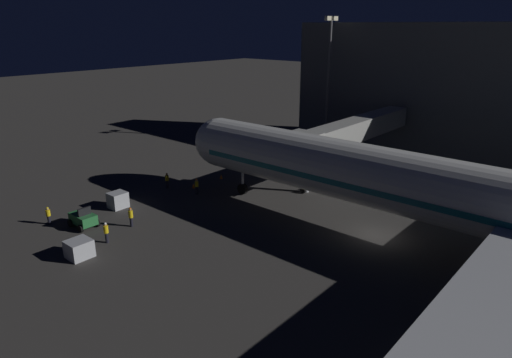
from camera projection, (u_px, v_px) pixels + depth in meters
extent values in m
plane|color=#383533|center=(376.00, 236.00, 39.65)|extent=(320.00, 320.00, 0.00)
sphere|color=silver|center=(219.00, 142.00, 49.87)|extent=(5.15, 5.15, 5.15)
cube|color=black|center=(229.00, 136.00, 48.60)|extent=(2.89, 1.40, 0.90)
cylinder|color=#B7BABF|center=(501.00, 314.00, 24.64)|extent=(2.64, 5.42, 2.64)
cylinder|color=black|center=(450.00, 296.00, 26.31)|extent=(2.25, 0.15, 2.25)
cylinder|color=#B7BABF|center=(242.00, 175.00, 48.69)|extent=(0.28, 0.28, 2.07)
cylinder|color=black|center=(243.00, 189.00, 49.21)|extent=(0.45, 1.20, 1.20)
cube|color=#9E9E99|center=(357.00, 129.00, 55.98)|extent=(23.20, 2.60, 2.50)
cube|color=#9E9E99|center=(302.00, 147.00, 47.65)|extent=(3.20, 3.40, 3.00)
cube|color=black|center=(295.00, 150.00, 46.65)|extent=(0.70, 3.20, 2.70)
cylinder|color=#B7BABF|center=(307.00, 174.00, 49.42)|extent=(0.56, 0.56, 4.05)
cylinder|color=black|center=(309.00, 188.00, 50.41)|extent=(0.25, 0.60, 0.60)
cylinder|color=black|center=(303.00, 191.00, 49.55)|extent=(0.25, 0.60, 0.60)
cylinder|color=#59595E|center=(328.00, 84.00, 68.32)|extent=(0.40, 0.40, 18.13)
cube|color=#F9EFC6|center=(335.00, 18.00, 65.97)|extent=(1.10, 0.50, 0.60)
cube|color=#F9EFC6|center=(328.00, 18.00, 64.68)|extent=(1.10, 0.50, 0.60)
cube|color=#287038|center=(83.00, 219.00, 41.16)|extent=(1.50, 2.57, 0.90)
cube|color=black|center=(84.00, 211.00, 40.67)|extent=(1.20, 0.20, 0.70)
cylinder|color=black|center=(87.00, 218.00, 42.44)|extent=(0.24, 0.70, 0.70)
cylinder|color=black|center=(70.00, 223.00, 41.28)|extent=(0.24, 0.70, 0.70)
cylinder|color=black|center=(97.00, 223.00, 41.33)|extent=(0.24, 0.70, 0.70)
cylinder|color=black|center=(81.00, 229.00, 40.17)|extent=(0.24, 0.70, 0.70)
cube|color=#B7BABF|center=(79.00, 249.00, 35.76)|extent=(1.82, 1.71, 1.44)
cube|color=#B7BABF|center=(118.00, 200.00, 45.53)|extent=(1.70, 1.53, 1.59)
cylinder|color=black|center=(167.00, 184.00, 51.09)|extent=(0.28, 0.28, 0.90)
cylinder|color=yellow|center=(167.00, 178.00, 50.85)|extent=(0.40, 0.40, 0.59)
sphere|color=tan|center=(167.00, 174.00, 50.71)|extent=(0.24, 0.24, 0.24)
sphere|color=orange|center=(167.00, 174.00, 50.70)|extent=(0.23, 0.23, 0.23)
cylinder|color=black|center=(197.00, 190.00, 49.23)|extent=(0.28, 0.28, 0.90)
cylinder|color=yellow|center=(197.00, 184.00, 49.00)|extent=(0.40, 0.40, 0.58)
sphere|color=tan|center=(196.00, 180.00, 48.87)|extent=(0.24, 0.24, 0.24)
sphere|color=orange|center=(196.00, 180.00, 48.85)|extent=(0.23, 0.23, 0.23)
cylinder|color=black|center=(49.00, 220.00, 41.81)|extent=(0.28, 0.28, 0.83)
cylinder|color=yellow|center=(48.00, 213.00, 41.58)|extent=(0.40, 0.40, 0.59)
sphere|color=tan|center=(47.00, 209.00, 41.45)|extent=(0.24, 0.24, 0.24)
sphere|color=yellow|center=(47.00, 208.00, 41.43)|extent=(0.23, 0.23, 0.23)
cylinder|color=black|center=(131.00, 222.00, 41.33)|extent=(0.28, 0.28, 0.88)
cylinder|color=yellow|center=(131.00, 214.00, 41.08)|extent=(0.40, 0.40, 0.68)
sphere|color=tan|center=(130.00, 209.00, 40.93)|extent=(0.24, 0.24, 0.24)
sphere|color=orange|center=(130.00, 209.00, 40.91)|extent=(0.23, 0.23, 0.23)
cylinder|color=black|center=(107.00, 238.00, 38.22)|extent=(0.28, 0.28, 0.91)
cylinder|color=yellow|center=(106.00, 229.00, 37.97)|extent=(0.40, 0.40, 0.66)
sphere|color=tan|center=(105.00, 224.00, 37.83)|extent=(0.24, 0.24, 0.24)
sphere|color=white|center=(105.00, 224.00, 37.81)|extent=(0.23, 0.23, 0.23)
cone|color=orange|center=(221.00, 176.00, 54.29)|extent=(0.36, 0.36, 0.55)
cone|color=orange|center=(194.00, 186.00, 51.14)|extent=(0.36, 0.36, 0.55)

